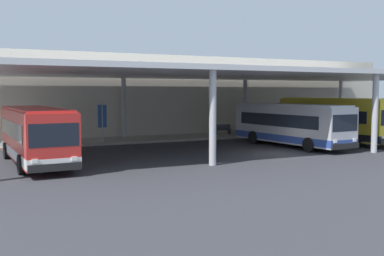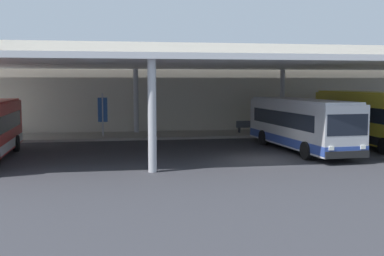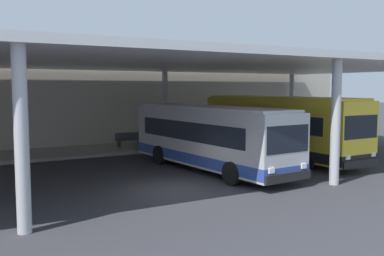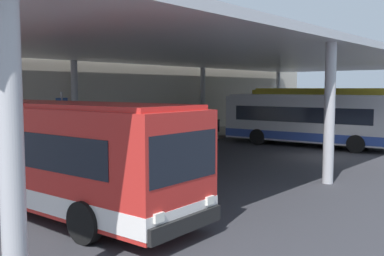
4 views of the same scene
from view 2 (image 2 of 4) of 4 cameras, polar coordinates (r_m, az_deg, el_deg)
ground_plane at (r=25.51m, az=8.62°, el=-3.87°), size 200.00×200.00×0.00m
platform_kerb at (r=36.74m, az=2.91°, el=-0.76°), size 42.00×4.50×0.18m
station_building_facade at (r=39.69m, az=1.92°, el=4.99°), size 48.00×1.60×7.47m
canopy_shelter at (r=30.46m, az=5.52°, el=7.73°), size 40.00×17.00×5.55m
bus_second_bay at (r=29.11m, az=13.17°, el=0.50°), size 3.25×10.68×3.17m
bus_middle_bay at (r=32.48m, az=21.20°, el=1.12°), size 2.87×11.37×3.57m
bench_waiting at (r=37.40m, az=6.86°, el=0.20°), size 1.80×0.45×0.92m
trash_bin at (r=37.80m, az=10.81°, el=0.22°), size 0.52×0.52×0.98m
banner_sign at (r=34.92m, az=-10.96°, el=1.92°), size 0.70×0.12×3.20m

